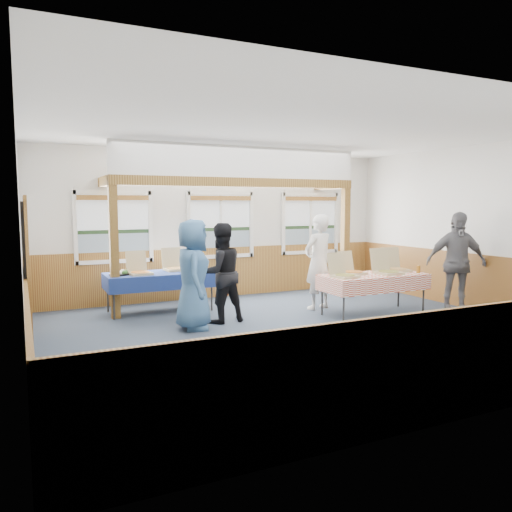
{
  "coord_description": "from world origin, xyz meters",
  "views": [
    {
      "loc": [
        -3.99,
        -6.82,
        2.07
      ],
      "look_at": [
        -0.3,
        1.0,
        1.16
      ],
      "focal_mm": 35.0,
      "sensor_mm": 36.0,
      "label": 1
    }
  ],
  "objects_px": {
    "table_left": "(160,275)",
    "table_right": "(374,277)",
    "woman_black": "(220,273)",
    "woman_white": "(318,262)",
    "man_blue": "(193,275)",
    "person_grey": "(456,263)"
  },
  "relations": [
    {
      "from": "table_left",
      "to": "table_right",
      "type": "bearing_deg",
      "value": -40.05
    },
    {
      "from": "woman_black",
      "to": "woman_white",
      "type": "bearing_deg",
      "value": 179.91
    },
    {
      "from": "table_right",
      "to": "woman_white",
      "type": "xyz_separation_m",
      "value": [
        -0.69,
        0.85,
        0.23
      ]
    },
    {
      "from": "table_right",
      "to": "woman_black",
      "type": "height_order",
      "value": "woman_black"
    },
    {
      "from": "woman_black",
      "to": "man_blue",
      "type": "xyz_separation_m",
      "value": [
        -0.58,
        -0.25,
        0.04
      ]
    },
    {
      "from": "woman_black",
      "to": "person_grey",
      "type": "height_order",
      "value": "person_grey"
    },
    {
      "from": "woman_white",
      "to": "man_blue",
      "type": "height_order",
      "value": "woman_white"
    },
    {
      "from": "table_right",
      "to": "woman_white",
      "type": "bearing_deg",
      "value": 134.48
    },
    {
      "from": "table_right",
      "to": "man_blue",
      "type": "relative_size",
      "value": 1.14
    },
    {
      "from": "woman_white",
      "to": "woman_black",
      "type": "distance_m",
      "value": 2.15
    },
    {
      "from": "woman_white",
      "to": "person_grey",
      "type": "height_order",
      "value": "person_grey"
    },
    {
      "from": "person_grey",
      "to": "man_blue",
      "type": "bearing_deg",
      "value": -166.04
    },
    {
      "from": "table_left",
      "to": "man_blue",
      "type": "relative_size",
      "value": 1.19
    },
    {
      "from": "woman_white",
      "to": "woman_black",
      "type": "relative_size",
      "value": 1.07
    },
    {
      "from": "table_left",
      "to": "woman_white",
      "type": "bearing_deg",
      "value": -32.34
    },
    {
      "from": "man_blue",
      "to": "person_grey",
      "type": "height_order",
      "value": "person_grey"
    },
    {
      "from": "table_right",
      "to": "person_grey",
      "type": "distance_m",
      "value": 1.61
    },
    {
      "from": "woman_white",
      "to": "woman_black",
      "type": "bearing_deg",
      "value": -8.82
    },
    {
      "from": "woman_black",
      "to": "person_grey",
      "type": "xyz_separation_m",
      "value": [
        4.31,
        -1.19,
        0.09
      ]
    },
    {
      "from": "table_left",
      "to": "man_blue",
      "type": "distance_m",
      "value": 1.6
    },
    {
      "from": "table_left",
      "to": "man_blue",
      "type": "height_order",
      "value": "man_blue"
    },
    {
      "from": "table_right",
      "to": "person_grey",
      "type": "xyz_separation_m",
      "value": [
        1.49,
        -0.56,
        0.26
      ]
    }
  ]
}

